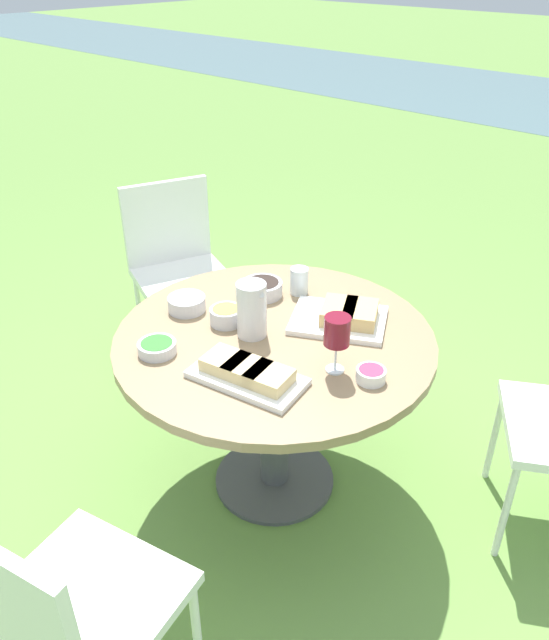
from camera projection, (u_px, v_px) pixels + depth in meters
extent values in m
plane|color=#668E42|center=(274.00, 480.00, 2.54)|extent=(40.00, 40.00, 0.00)
cylinder|color=#4C4C51|center=(274.00, 478.00, 2.54)|extent=(0.48, 0.48, 0.02)
cylinder|color=#4C4C51|center=(274.00, 415.00, 2.36)|extent=(0.11, 0.11, 0.65)
cylinder|color=#8C7251|center=(274.00, 339.00, 2.19)|extent=(1.12, 1.12, 0.03)
cylinder|color=white|center=(494.00, 436.00, 2.45)|extent=(0.03, 0.03, 0.43)
cylinder|color=white|center=(506.00, 511.00, 2.12)|extent=(0.03, 0.03, 0.43)
cube|color=white|center=(183.00, 279.00, 3.09)|extent=(0.55, 0.56, 0.04)
cube|color=white|center=(167.00, 222.00, 3.12)|extent=(0.18, 0.42, 0.42)
cylinder|color=white|center=(161.00, 346.00, 3.00)|extent=(0.03, 0.03, 0.43)
cylinder|color=white|center=(235.00, 327.00, 3.15)|extent=(0.03, 0.03, 0.43)
cylinder|color=white|center=(140.00, 311.00, 3.28)|extent=(0.03, 0.03, 0.43)
cylinder|color=white|center=(209.00, 295.00, 3.43)|extent=(0.03, 0.03, 0.43)
cube|color=white|center=(85.00, 603.00, 1.57)|extent=(0.53, 0.51, 0.04)
cube|color=white|center=(1.00, 609.00, 1.30)|extent=(0.43, 0.14, 0.42)
cylinder|color=white|center=(197.00, 633.00, 1.75)|extent=(0.03, 0.03, 0.43)
cylinder|color=white|center=(92.00, 575.00, 1.91)|extent=(0.03, 0.03, 0.43)
cylinder|color=silver|center=(252.00, 310.00, 2.13)|extent=(0.10, 0.10, 0.20)
cone|color=silver|center=(261.00, 293.00, 2.06)|extent=(0.03, 0.03, 0.02)
cylinder|color=silver|center=(335.00, 369.00, 1.99)|extent=(0.06, 0.06, 0.01)
cylinder|color=silver|center=(336.00, 356.00, 1.97)|extent=(0.01, 0.01, 0.10)
cylinder|color=maroon|center=(337.00, 331.00, 1.92)|extent=(0.08, 0.08, 0.10)
cube|color=white|center=(338.00, 320.00, 2.24)|extent=(0.42, 0.39, 0.02)
cube|color=tan|center=(360.00, 314.00, 2.21)|extent=(0.18, 0.20, 0.05)
cube|color=tan|center=(339.00, 311.00, 2.23)|extent=(0.18, 0.20, 0.05)
cube|color=white|center=(247.00, 378.00, 1.94)|extent=(0.39, 0.25, 0.02)
cube|color=#E0C184|center=(269.00, 378.00, 1.89)|extent=(0.15, 0.14, 0.04)
cube|color=#E0C184|center=(247.00, 370.00, 1.93)|extent=(0.15, 0.14, 0.04)
cube|color=#E0C184|center=(225.00, 362.00, 1.96)|extent=(0.15, 0.14, 0.04)
cylinder|color=silver|center=(226.00, 316.00, 2.23)|extent=(0.12, 0.12, 0.06)
cylinder|color=#E0C147|center=(226.00, 312.00, 2.22)|extent=(0.10, 0.10, 0.03)
cylinder|color=silver|center=(157.00, 348.00, 2.07)|extent=(0.13, 0.13, 0.04)
cylinder|color=#387533|center=(157.00, 345.00, 2.07)|extent=(0.11, 0.11, 0.02)
cylinder|color=silver|center=(262.00, 289.00, 2.41)|extent=(0.16, 0.16, 0.06)
cylinder|color=#2D231E|center=(262.00, 285.00, 2.40)|extent=(0.13, 0.13, 0.03)
cylinder|color=white|center=(371.00, 375.00, 1.94)|extent=(0.09, 0.09, 0.04)
cylinder|color=#D6385B|center=(371.00, 372.00, 1.93)|extent=(0.08, 0.08, 0.02)
cylinder|color=silver|center=(187.00, 304.00, 2.31)|extent=(0.14, 0.14, 0.05)
cylinder|color=silver|center=(186.00, 300.00, 2.30)|extent=(0.11, 0.11, 0.02)
cylinder|color=silver|center=(299.00, 281.00, 2.41)|extent=(0.07, 0.07, 0.11)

